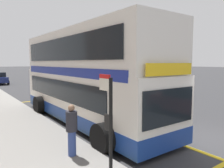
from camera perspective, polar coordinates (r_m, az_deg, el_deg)
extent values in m
plane|color=#333335|center=(37.16, -24.07, 0.77)|extent=(260.00, 260.00, 0.00)
cube|color=white|center=(10.68, -7.22, -2.71)|extent=(2.50, 10.39, 2.30)
cube|color=white|center=(10.58, -7.37, 8.61)|extent=(2.47, 10.18, 1.90)
cube|color=navy|center=(10.84, -7.17, -7.16)|extent=(2.52, 10.41, 0.60)
cube|color=navy|center=(10.57, -7.30, 3.57)|extent=(2.53, 9.56, 0.36)
cube|color=black|center=(10.47, -14.40, -1.36)|extent=(0.04, 8.31, 0.90)
cube|color=black|center=(10.04, -13.83, 8.94)|extent=(0.04, 9.14, 1.00)
cube|color=black|center=(6.61, 15.08, -5.92)|extent=(2.20, 0.04, 1.10)
cube|color=yellow|center=(6.48, 15.34, 3.83)|extent=(2.00, 0.04, 0.36)
cylinder|color=black|center=(7.09, -1.98, -14.16)|extent=(0.56, 1.00, 1.00)
cylinder|color=black|center=(8.79, 12.91, -10.34)|extent=(0.56, 1.00, 1.00)
cylinder|color=black|center=(12.92, -18.58, -5.32)|extent=(0.56, 1.00, 1.00)
cylinder|color=black|center=(13.92, -7.98, -4.28)|extent=(0.56, 1.00, 1.00)
cube|color=gold|center=(10.68, -15.12, -10.24)|extent=(0.16, 13.68, 0.01)
cube|color=gold|center=(11.87, -2.62, -8.43)|extent=(0.16, 13.68, 0.01)
cube|color=gold|center=(17.37, -18.84, -4.19)|extent=(2.88, 0.16, 0.01)
cylinder|color=black|center=(5.28, -0.33, -11.51)|extent=(0.09, 0.09, 2.42)
cube|color=silver|center=(5.28, -1.94, -0.12)|extent=(0.05, 0.42, 0.30)
cube|color=red|center=(5.27, -1.95, 2.05)|extent=(0.05, 0.42, 0.10)
cube|color=black|center=(5.33, -0.97, -10.30)|extent=(0.06, 0.28, 0.40)
cylinder|color=black|center=(33.86, -26.70, 0.72)|extent=(0.22, 0.60, 0.60)
cylinder|color=black|center=(31.30, -25.94, 0.39)|extent=(0.22, 0.60, 0.60)
cube|color=#B2B5BA|center=(25.76, -7.69, 0.69)|extent=(1.76, 4.20, 0.72)
cube|color=black|center=(25.62, -7.61, 2.15)|extent=(1.52, 1.90, 0.60)
cylinder|color=black|center=(26.53, -10.79, 0.01)|extent=(0.22, 0.60, 0.60)
cylinder|color=black|center=(27.37, -7.24, 0.24)|extent=(0.22, 0.60, 0.60)
cylinder|color=black|center=(24.21, -8.18, -0.49)|extent=(0.22, 0.60, 0.60)
cylinder|color=black|center=(25.13, -4.40, -0.22)|extent=(0.22, 0.60, 0.60)
cylinder|color=#33478C|center=(6.73, -10.62, -15.25)|extent=(0.24, 0.24, 0.75)
cylinder|color=#26262D|center=(6.52, -10.73, -9.71)|extent=(0.34, 0.34, 0.59)
sphere|color=#8C664C|center=(6.42, -10.80, -6.29)|extent=(0.20, 0.20, 0.20)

